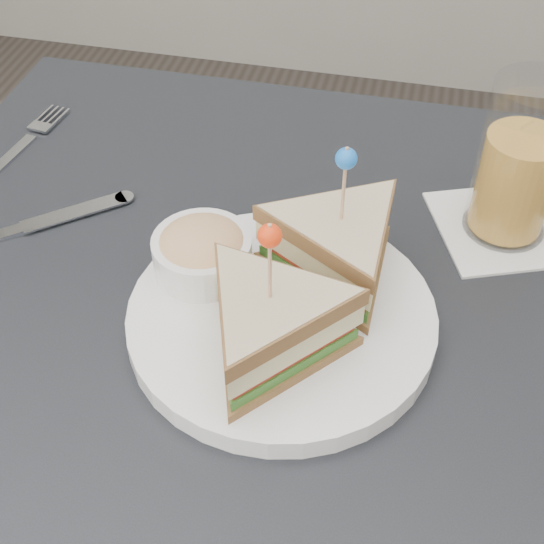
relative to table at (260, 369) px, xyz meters
The scene contains 5 objects.
table is the anchor object (origin of this frame).
plate_meal 0.12m from the table, ahead, with size 0.35×0.35×0.16m.
cutlery_fork 0.39m from the table, 148.88° to the left, with size 0.05×0.18×0.01m.
cutlery_knife 0.28m from the table, 165.40° to the left, with size 0.17×0.14×0.01m.
drink_set 0.32m from the table, 39.16° to the left, with size 0.17×0.17×0.17m.
Camera 1 is at (0.12, -0.45, 1.26)m, focal length 50.00 mm.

